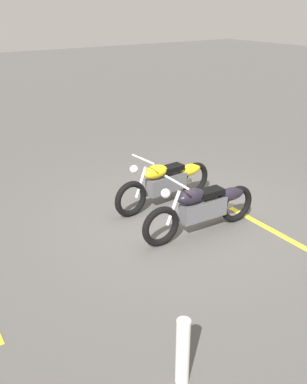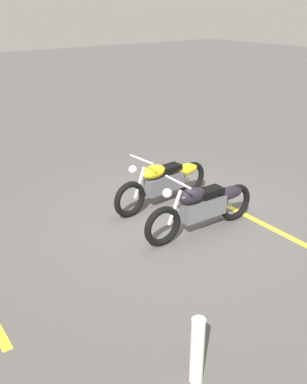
{
  "view_description": "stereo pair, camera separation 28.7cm",
  "coord_description": "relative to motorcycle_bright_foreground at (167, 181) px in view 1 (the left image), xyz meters",
  "views": [
    {
      "loc": [
        4.37,
        5.42,
        3.54
      ],
      "look_at": [
        0.6,
        0.0,
        0.65
      ],
      "focal_mm": 40.55,
      "sensor_mm": 36.0,
      "label": 1
    },
    {
      "loc": [
        4.6,
        5.25,
        3.54
      ],
      "look_at": [
        0.6,
        0.0,
        0.65
      ],
      "focal_mm": 40.55,
      "sensor_mm": 36.0,
      "label": 2
    }
  ],
  "objects": [
    {
      "name": "motorcycle_bright_foreground",
      "position": [
        0.0,
        0.0,
        0.0
      ],
      "size": [
        2.23,
        0.62,
        1.04
      ],
      "rotation": [
        0.0,
        0.0,
        0.06
      ],
      "color": "black",
      "rests_on": "ground"
    },
    {
      "name": "parking_stripe_near",
      "position": [
        -0.85,
        1.4,
        -0.46
      ],
      "size": [
        0.26,
        3.2,
        0.01
      ],
      "primitive_type": "cube",
      "rotation": [
        0.0,
        0.0,
        1.53
      ],
      "color": "yellow",
      "rests_on": "ground"
    },
    {
      "name": "motorcycle_dark_foreground",
      "position": [
        0.16,
        1.24,
        0.0
      ],
      "size": [
        2.23,
        0.62,
        1.04
      ],
      "rotation": [
        0.0,
        0.0,
        -0.05
      ],
      "color": "black",
      "rests_on": "ground"
    },
    {
      "name": "bollard_post",
      "position": [
        2.4,
        3.52,
        -0.08
      ],
      "size": [
        0.14,
        0.14,
        0.77
      ],
      "primitive_type": "cylinder",
      "color": "white",
      "rests_on": "ground"
    },
    {
      "name": "ground_plane",
      "position": [
        0.14,
        0.62,
        -0.46
      ],
      "size": [
        60.0,
        60.0,
        0.0
      ],
      "primitive_type": "plane",
      "color": "#514F4C"
    }
  ]
}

